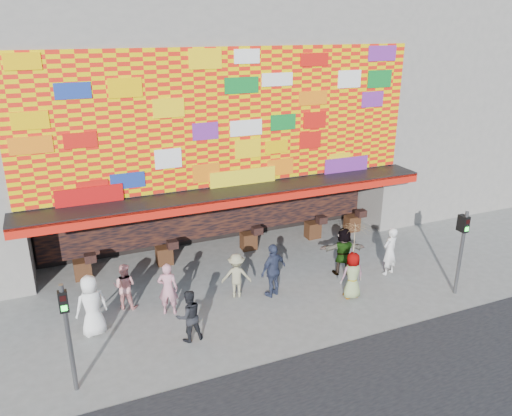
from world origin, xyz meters
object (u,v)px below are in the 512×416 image
(ped_e, at_px, (273,270))
(ped_d, at_px, (236,275))
(ped_g, at_px, (352,275))
(ped_i, at_px, (125,286))
(parasol, at_px, (355,238))
(signal_right, at_px, (462,244))
(ped_b, at_px, (168,289))
(ped_a, at_px, (92,306))
(ped_f, at_px, (343,251))
(ped_c, at_px, (189,316))
(signal_left, at_px, (67,326))
(ped_h, at_px, (390,251))

(ped_e, bearing_deg, ped_d, -41.51)
(ped_g, distance_m, ped_i, 7.49)
(ped_i, xyz_separation_m, parasol, (7.13, -2.31, 1.41))
(ped_g, bearing_deg, signal_right, 165.95)
(ped_b, bearing_deg, signal_right, -174.11)
(ped_a, relative_size, ped_g, 1.17)
(ped_f, relative_size, ped_i, 1.17)
(ped_c, bearing_deg, ped_g, 177.85)
(ped_d, relative_size, ped_g, 0.95)
(ped_c, relative_size, ped_f, 0.88)
(signal_left, height_order, ped_b, signal_left)
(ped_a, bearing_deg, ped_g, 160.69)
(ped_a, bearing_deg, ped_c, 139.87)
(ped_f, bearing_deg, signal_right, 152.73)
(ped_h, bearing_deg, parasol, 6.69)
(ped_f, bearing_deg, ped_e, 25.68)
(signal_left, height_order, parasol, signal_left)
(ped_h, bearing_deg, ped_b, -19.42)
(ped_i, bearing_deg, ped_h, -159.93)
(signal_right, xyz_separation_m, parasol, (-3.45, 1.17, 0.32))
(ped_h, bearing_deg, ped_e, -18.87)
(signal_left, relative_size, ped_h, 1.65)
(ped_a, height_order, ped_f, ped_a)
(ped_c, xyz_separation_m, parasol, (5.70, 0.23, 1.39))
(ped_d, xyz_separation_m, ped_e, (1.17, -0.42, 0.17))
(ped_b, relative_size, ped_c, 1.10)
(ped_d, distance_m, ped_i, 3.65)
(ped_h, height_order, parasol, parasol)
(signal_left, height_order, signal_right, same)
(ped_b, xyz_separation_m, ped_f, (6.56, 0.18, 0.03))
(parasol, bearing_deg, ped_a, 171.85)
(signal_left, bearing_deg, ped_b, 40.47)
(ped_e, relative_size, ped_g, 1.16)
(signal_right, relative_size, ped_g, 1.83)
(signal_right, distance_m, parasol, 3.66)
(ped_f, distance_m, ped_i, 7.81)
(ped_a, bearing_deg, ped_i, -145.70)
(signal_left, relative_size, ped_d, 1.92)
(ped_e, distance_m, ped_f, 3.06)
(signal_left, xyz_separation_m, ped_h, (11.15, 2.08, -0.95))
(ped_h, bearing_deg, ped_c, -7.65)
(ped_a, height_order, ped_c, ped_a)
(ped_c, bearing_deg, ped_d, -144.43)
(ped_c, xyz_separation_m, ped_h, (7.90, 1.14, 0.11))
(ped_c, distance_m, parasol, 5.87)
(ped_f, distance_m, ped_g, 1.73)
(ped_c, bearing_deg, ped_a, -33.39)
(ped_a, xyz_separation_m, parasol, (8.24, -1.18, 1.23))
(ped_b, xyz_separation_m, parasol, (5.92, -1.42, 1.31))
(ped_c, relative_size, ped_i, 1.03)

